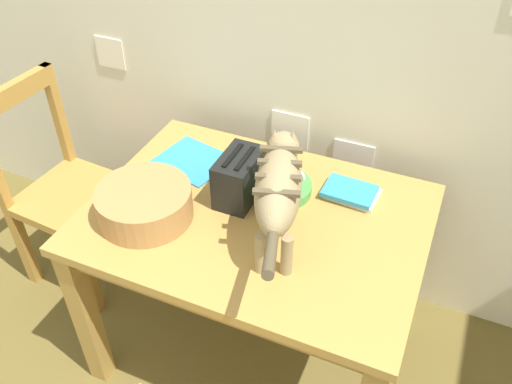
{
  "coord_description": "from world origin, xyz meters",
  "views": [
    {
      "loc": [
        0.61,
        0.42,
        1.94
      ],
      "look_at": [
        0.08,
        1.65,
        0.84
      ],
      "focal_mm": 37.62,
      "sensor_mm": 36.0,
      "label": 1
    }
  ],
  "objects_px": {
    "coffee_mug": "(283,174)",
    "magazine": "(192,161)",
    "saucer_bowl": "(281,187)",
    "book_stack": "(351,192)",
    "toaster": "(239,178)",
    "wicker_basket": "(144,203)",
    "cat": "(279,185)",
    "wooden_chair_near": "(66,191)",
    "dining_table": "(256,235)"
  },
  "relations": [
    {
      "from": "magazine",
      "to": "wooden_chair_near",
      "type": "relative_size",
      "value": 0.27
    },
    {
      "from": "cat",
      "to": "wooden_chair_near",
      "type": "height_order",
      "value": "cat"
    },
    {
      "from": "coffee_mug",
      "to": "wicker_basket",
      "type": "distance_m",
      "value": 0.48
    },
    {
      "from": "dining_table",
      "to": "wicker_basket",
      "type": "height_order",
      "value": "wicker_basket"
    },
    {
      "from": "cat",
      "to": "saucer_bowl",
      "type": "bearing_deg",
      "value": 90.0
    },
    {
      "from": "dining_table",
      "to": "cat",
      "type": "xyz_separation_m",
      "value": [
        0.1,
        -0.05,
        0.29
      ]
    },
    {
      "from": "magazine",
      "to": "wicker_basket",
      "type": "bearing_deg",
      "value": -76.31
    },
    {
      "from": "coffee_mug",
      "to": "wooden_chair_near",
      "type": "distance_m",
      "value": 1.05
    },
    {
      "from": "wooden_chair_near",
      "to": "saucer_bowl",
      "type": "bearing_deg",
      "value": 97.3
    },
    {
      "from": "coffee_mug",
      "to": "book_stack",
      "type": "xyz_separation_m",
      "value": [
        0.23,
        0.07,
        -0.06
      ]
    },
    {
      "from": "saucer_bowl",
      "to": "magazine",
      "type": "bearing_deg",
      "value": 174.79
    },
    {
      "from": "coffee_mug",
      "to": "wooden_chair_near",
      "type": "relative_size",
      "value": 0.14
    },
    {
      "from": "magazine",
      "to": "toaster",
      "type": "height_order",
      "value": "toaster"
    },
    {
      "from": "book_stack",
      "to": "coffee_mug",
      "type": "bearing_deg",
      "value": -162.67
    },
    {
      "from": "cat",
      "to": "saucer_bowl",
      "type": "relative_size",
      "value": 3.05
    },
    {
      "from": "magazine",
      "to": "book_stack",
      "type": "height_order",
      "value": "book_stack"
    },
    {
      "from": "dining_table",
      "to": "magazine",
      "type": "distance_m",
      "value": 0.4
    },
    {
      "from": "book_stack",
      "to": "wicker_basket",
      "type": "relative_size",
      "value": 0.61
    },
    {
      "from": "dining_table",
      "to": "wooden_chair_near",
      "type": "distance_m",
      "value": 0.97
    },
    {
      "from": "coffee_mug",
      "to": "wooden_chair_near",
      "type": "xyz_separation_m",
      "value": [
        -0.98,
        -0.05,
        -0.35
      ]
    },
    {
      "from": "wicker_basket",
      "to": "wooden_chair_near",
      "type": "height_order",
      "value": "wooden_chair_near"
    },
    {
      "from": "book_stack",
      "to": "toaster",
      "type": "xyz_separation_m",
      "value": [
        -0.36,
        -0.16,
        0.07
      ]
    },
    {
      "from": "saucer_bowl",
      "to": "coffee_mug",
      "type": "distance_m",
      "value": 0.06
    },
    {
      "from": "book_stack",
      "to": "magazine",
      "type": "bearing_deg",
      "value": -176.5
    },
    {
      "from": "dining_table",
      "to": "wooden_chair_near",
      "type": "bearing_deg",
      "value": 174.06
    },
    {
      "from": "book_stack",
      "to": "dining_table",
      "type": "bearing_deg",
      "value": -140.07
    },
    {
      "from": "saucer_bowl",
      "to": "wicker_basket",
      "type": "distance_m",
      "value": 0.48
    },
    {
      "from": "toaster",
      "to": "wicker_basket",
      "type": "bearing_deg",
      "value": -138.77
    },
    {
      "from": "wicker_basket",
      "to": "coffee_mug",
      "type": "bearing_deg",
      "value": 39.05
    },
    {
      "from": "saucer_bowl",
      "to": "wooden_chair_near",
      "type": "height_order",
      "value": "wooden_chair_near"
    },
    {
      "from": "wicker_basket",
      "to": "wooden_chair_near",
      "type": "distance_m",
      "value": 0.74
    },
    {
      "from": "magazine",
      "to": "book_stack",
      "type": "distance_m",
      "value": 0.61
    },
    {
      "from": "coffee_mug",
      "to": "magazine",
      "type": "bearing_deg",
      "value": 174.84
    },
    {
      "from": "cat",
      "to": "wicker_basket",
      "type": "bearing_deg",
      "value": 175.39
    },
    {
      "from": "dining_table",
      "to": "coffee_mug",
      "type": "xyz_separation_m",
      "value": [
        0.04,
        0.15,
        0.18
      ]
    },
    {
      "from": "dining_table",
      "to": "book_stack",
      "type": "relative_size",
      "value": 5.83
    },
    {
      "from": "saucer_bowl",
      "to": "wicker_basket",
      "type": "bearing_deg",
      "value": -140.68
    },
    {
      "from": "dining_table",
      "to": "toaster",
      "type": "relative_size",
      "value": 5.65
    },
    {
      "from": "book_stack",
      "to": "wooden_chair_near",
      "type": "xyz_separation_m",
      "value": [
        -1.21,
        -0.12,
        -0.29
      ]
    },
    {
      "from": "coffee_mug",
      "to": "book_stack",
      "type": "bearing_deg",
      "value": 17.33
    },
    {
      "from": "wooden_chair_near",
      "to": "wicker_basket",
      "type": "bearing_deg",
      "value": 72.06
    },
    {
      "from": "saucer_bowl",
      "to": "toaster",
      "type": "xyz_separation_m",
      "value": [
        -0.12,
        -0.09,
        0.07
      ]
    },
    {
      "from": "cat",
      "to": "coffee_mug",
      "type": "height_order",
      "value": "cat"
    },
    {
      "from": "wicker_basket",
      "to": "wooden_chair_near",
      "type": "bearing_deg",
      "value": 157.82
    },
    {
      "from": "cat",
      "to": "magazine",
      "type": "bearing_deg",
      "value": 134.22
    },
    {
      "from": "coffee_mug",
      "to": "wicker_basket",
      "type": "bearing_deg",
      "value": -140.95
    },
    {
      "from": "wicker_basket",
      "to": "toaster",
      "type": "distance_m",
      "value": 0.33
    },
    {
      "from": "cat",
      "to": "coffee_mug",
      "type": "distance_m",
      "value": 0.24
    },
    {
      "from": "coffee_mug",
      "to": "magazine",
      "type": "height_order",
      "value": "coffee_mug"
    },
    {
      "from": "cat",
      "to": "book_stack",
      "type": "xyz_separation_m",
      "value": [
        0.17,
        0.27,
        -0.18
      ]
    }
  ]
}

